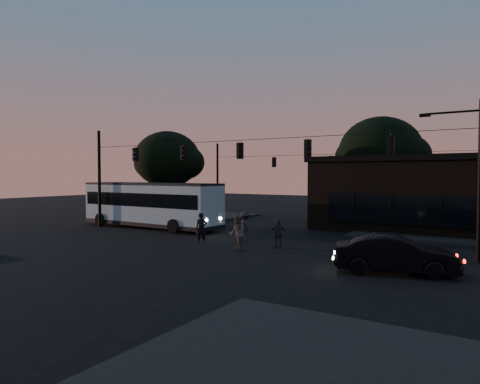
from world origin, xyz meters
The scene contains 14 objects.
ground centered at (0.00, 0.00, 0.00)m, with size 120.00×120.00×0.00m, color black.
sidewalk_far_right centered at (12.00, 14.00, 0.07)m, with size 14.00×10.00×0.15m, color black.
sidewalk_far_left centered at (-14.00, 14.00, 0.07)m, with size 14.00×10.00×0.15m, color black.
building centered at (9.00, 15.97, 2.71)m, with size 15.40×10.41×5.40m.
tree_behind centered at (4.00, 22.00, 6.19)m, with size 7.60×7.60×9.43m.
tree_left centered at (-14.00, 13.00, 5.57)m, with size 6.40×6.40×8.30m.
signal_rig_near centered at (0.00, 4.00, 4.45)m, with size 26.24×0.30×7.50m.
signal_rig_far centered at (0.00, 20.00, 4.20)m, with size 26.24×0.30×7.50m.
bus centered at (-9.18, 5.67, 1.94)m, with size 12.33×3.32×3.45m.
car centered at (10.20, -0.26, 0.79)m, with size 1.68×4.81×1.59m, color black.
pedestrian_a centered at (-1.15, 1.56, 0.91)m, with size 0.67×0.44×1.83m, color black.
pedestrian_b centered at (1.86, 0.75, 0.96)m, with size 0.94×0.73×1.92m, color #4F4D48.
pedestrian_c centered at (3.34, 2.71, 0.81)m, with size 0.94×0.39×1.61m, color #2C2932.
pedestrian_d centered at (0.50, 3.75, 0.92)m, with size 1.19×0.68×1.84m, color black.
Camera 1 is at (14.09, -18.39, 4.05)m, focal length 32.00 mm.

